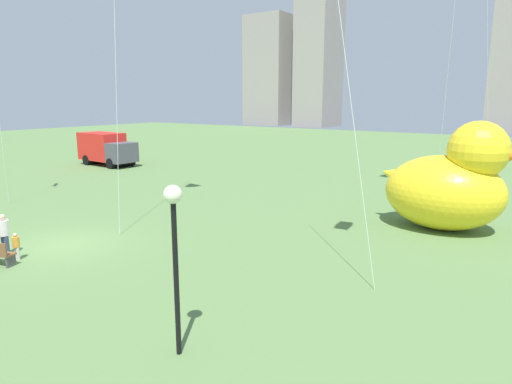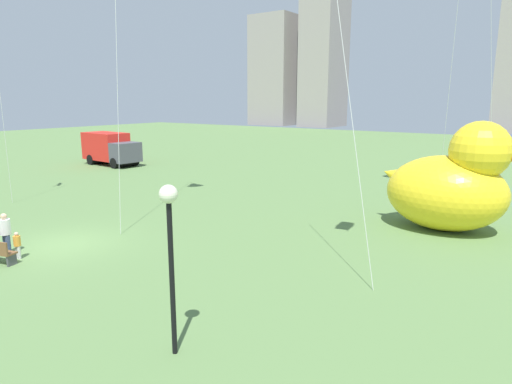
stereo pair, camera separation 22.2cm
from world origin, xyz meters
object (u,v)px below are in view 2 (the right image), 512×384
(person_adult, at_px, (5,232))
(person_child, at_px, (17,244))
(lamppost, at_px, (170,231))
(giant_inflatable_duck, at_px, (451,184))
(box_truck, at_px, (110,149))

(person_adult, relative_size, person_child, 1.56)
(person_adult, distance_m, lamppost, 10.28)
(person_adult, bearing_deg, giant_inflatable_duck, 45.22)
(lamppost, bearing_deg, box_truck, 145.54)
(person_adult, height_order, box_truck, box_truck)
(person_child, relative_size, lamppost, 0.26)
(person_adult, relative_size, giant_inflatable_duck, 0.27)
(person_child, xyz_separation_m, lamppost, (9.18, -1.08, 2.38))
(giant_inflatable_duck, bearing_deg, lamppost, -101.64)
(person_adult, distance_m, giant_inflatable_duck, 18.37)
(person_child, distance_m, box_truck, 24.19)
(person_child, height_order, box_truck, box_truck)
(person_child, relative_size, giant_inflatable_duck, 0.17)
(person_adult, distance_m, box_truck, 23.59)
(person_adult, distance_m, person_child, 0.89)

